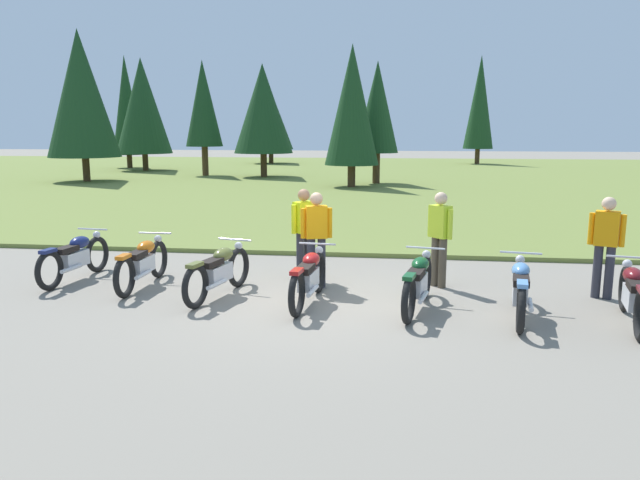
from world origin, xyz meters
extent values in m
plane|color=gray|center=(0.00, 0.00, 0.00)|extent=(140.00, 140.00, 0.00)
cube|color=olive|center=(0.00, 25.49, 0.05)|extent=(80.00, 44.00, 0.10)
cylinder|color=#47331E|center=(7.34, 38.89, 0.64)|extent=(0.36, 0.36, 1.27)
cone|color=#193D1E|center=(7.34, 38.89, 4.77)|extent=(2.27, 2.27, 7.00)
cylinder|color=#47331E|center=(0.21, 20.70, 0.80)|extent=(0.36, 0.36, 1.60)
cone|color=#193D1E|center=(0.21, 20.70, 3.80)|extent=(2.10, 2.10, 4.39)
cylinder|color=#47331E|center=(-14.61, 19.99, 0.67)|extent=(0.36, 0.36, 1.34)
cone|color=#193D1E|center=(-14.61, 19.99, 4.50)|extent=(3.60, 3.60, 6.31)
cylinder|color=#47331E|center=(-8.65, 37.56, 0.61)|extent=(0.36, 0.36, 1.21)
cone|color=#193D1E|center=(-8.65, 37.56, 3.54)|extent=(3.48, 3.48, 4.65)
cylinder|color=#47331E|center=(-14.99, 28.24, 0.61)|extent=(0.36, 0.36, 1.21)
cone|color=#193D1E|center=(-14.99, 28.24, 4.21)|extent=(3.53, 3.53, 6.00)
cylinder|color=#47331E|center=(-9.80, 24.64, 0.89)|extent=(0.36, 0.36, 1.77)
cone|color=#193D1E|center=(-9.80, 24.64, 4.18)|extent=(2.11, 2.11, 4.82)
cylinder|color=#47331E|center=(-0.86, 18.69, 0.56)|extent=(0.36, 0.36, 1.12)
cone|color=#193D1E|center=(-0.86, 18.69, 3.82)|extent=(2.50, 2.50, 5.41)
cylinder|color=#47331E|center=(-17.24, 30.79, 0.51)|extent=(0.36, 0.36, 1.02)
cone|color=#193D1E|center=(-17.24, 30.79, 4.35)|extent=(2.12, 2.12, 6.67)
cylinder|color=#47331E|center=(-6.23, 24.12, 0.71)|extent=(0.36, 0.36, 1.43)
cone|color=#193D1E|center=(-6.23, 24.12, 3.86)|extent=(3.28, 3.28, 4.87)
torus|color=black|center=(-4.47, 1.50, 0.35)|extent=(0.17, 0.71, 0.70)
torus|color=black|center=(-4.61, 0.11, 0.35)|extent=(0.17, 0.71, 0.70)
cube|color=silver|center=(-4.54, 0.80, 0.40)|extent=(0.27, 0.66, 0.28)
ellipsoid|color=navy|center=(-4.52, 0.98, 0.68)|extent=(0.31, 0.50, 0.22)
cube|color=black|center=(-4.56, 0.59, 0.62)|extent=(0.27, 0.50, 0.10)
cube|color=navy|center=(-4.61, 0.11, 0.69)|extent=(0.17, 0.33, 0.06)
cylinder|color=silver|center=(-4.48, 1.40, 0.86)|extent=(0.62, 0.10, 0.03)
sphere|color=silver|center=(-4.46, 1.52, 0.73)|extent=(0.14, 0.14, 0.14)
cylinder|color=silver|center=(-4.43, 0.49, 0.30)|extent=(0.13, 0.55, 0.07)
torus|color=black|center=(-3.12, 1.23, 0.35)|extent=(0.11, 0.70, 0.70)
torus|color=black|center=(-3.13, -0.17, 0.35)|extent=(0.11, 0.70, 0.70)
cube|color=silver|center=(-3.12, 0.53, 0.40)|extent=(0.20, 0.64, 0.28)
ellipsoid|color=orange|center=(-3.12, 0.71, 0.68)|extent=(0.26, 0.48, 0.22)
cube|color=black|center=(-3.12, 0.31, 0.62)|extent=(0.22, 0.48, 0.10)
cube|color=orange|center=(-3.13, -0.17, 0.69)|extent=(0.14, 0.32, 0.06)
cylinder|color=silver|center=(-3.12, 1.13, 0.86)|extent=(0.62, 0.04, 0.03)
sphere|color=silver|center=(-3.12, 1.25, 0.73)|extent=(0.14, 0.14, 0.14)
cylinder|color=silver|center=(-2.98, 0.23, 0.30)|extent=(0.07, 0.55, 0.07)
torus|color=black|center=(-1.46, 0.76, 0.35)|extent=(0.25, 0.70, 0.70)
torus|color=black|center=(-1.78, -0.60, 0.35)|extent=(0.25, 0.70, 0.70)
cube|color=silver|center=(-1.62, 0.08, 0.40)|extent=(0.34, 0.67, 0.28)
ellipsoid|color=brown|center=(-1.58, 0.26, 0.68)|extent=(0.36, 0.53, 0.22)
cube|color=black|center=(-1.67, -0.13, 0.62)|extent=(0.32, 0.52, 0.10)
cube|color=brown|center=(-1.78, -0.60, 0.69)|extent=(0.21, 0.34, 0.06)
cylinder|color=silver|center=(-1.49, 0.67, 0.86)|extent=(0.61, 0.17, 0.03)
sphere|color=silver|center=(-1.46, 0.78, 0.73)|extent=(0.14, 0.14, 0.14)
cylinder|color=silver|center=(-1.55, -0.24, 0.30)|extent=(0.19, 0.55, 0.07)
torus|color=black|center=(-0.02, 0.57, 0.35)|extent=(0.17, 0.71, 0.70)
torus|color=black|center=(-0.16, -0.83, 0.35)|extent=(0.17, 0.71, 0.70)
cube|color=silver|center=(-0.09, -0.13, 0.40)|extent=(0.26, 0.66, 0.28)
ellipsoid|color=#AD1919|center=(-0.07, 0.05, 0.68)|extent=(0.31, 0.50, 0.22)
cube|color=black|center=(-0.11, -0.35, 0.62)|extent=(0.27, 0.50, 0.10)
cube|color=#AD1919|center=(-0.16, -0.83, 0.69)|extent=(0.17, 0.33, 0.06)
cylinder|color=silver|center=(-0.03, 0.47, 0.86)|extent=(0.62, 0.09, 0.03)
sphere|color=silver|center=(-0.02, 0.59, 0.73)|extent=(0.14, 0.14, 0.14)
cylinder|color=silver|center=(0.02, -0.44, 0.30)|extent=(0.13, 0.55, 0.07)
torus|color=black|center=(1.76, 0.43, 0.35)|extent=(0.24, 0.71, 0.70)
torus|color=black|center=(1.46, -0.93, 0.35)|extent=(0.24, 0.71, 0.70)
cube|color=silver|center=(1.61, -0.25, 0.40)|extent=(0.33, 0.67, 0.28)
ellipsoid|color=#144C23|center=(1.65, -0.07, 0.68)|extent=(0.35, 0.52, 0.22)
cube|color=black|center=(1.57, -0.47, 0.62)|extent=(0.32, 0.52, 0.10)
cube|color=#144C23|center=(1.46, -0.93, 0.69)|extent=(0.20, 0.34, 0.06)
cylinder|color=silver|center=(1.74, 0.34, 0.86)|extent=(0.61, 0.16, 0.03)
sphere|color=silver|center=(1.76, 0.45, 0.73)|extent=(0.14, 0.14, 0.14)
cylinder|color=silver|center=(1.69, -0.57, 0.30)|extent=(0.18, 0.55, 0.07)
torus|color=black|center=(3.19, 0.23, 0.35)|extent=(0.21, 0.71, 0.70)
torus|color=black|center=(2.96, -1.15, 0.35)|extent=(0.21, 0.71, 0.70)
cube|color=silver|center=(3.08, -0.46, 0.40)|extent=(0.30, 0.66, 0.28)
ellipsoid|color=#598CC6|center=(3.11, -0.28, 0.68)|extent=(0.34, 0.52, 0.22)
cube|color=black|center=(3.04, -0.68, 0.62)|extent=(0.30, 0.51, 0.10)
cube|color=#598CC6|center=(2.96, -1.15, 0.69)|extent=(0.19, 0.34, 0.06)
cylinder|color=silver|center=(3.18, 0.13, 0.86)|extent=(0.62, 0.13, 0.03)
sphere|color=silver|center=(3.20, 0.25, 0.73)|extent=(0.14, 0.14, 0.14)
cylinder|color=silver|center=(3.17, -0.78, 0.30)|extent=(0.16, 0.55, 0.07)
torus|color=black|center=(4.73, 0.11, 0.35)|extent=(0.24, 0.71, 0.70)
cube|color=silver|center=(4.60, -0.58, 0.40)|extent=(0.32, 0.67, 0.28)
ellipsoid|color=maroon|center=(4.63, -0.40, 0.68)|extent=(0.35, 0.52, 0.22)
cube|color=black|center=(4.55, -0.79, 0.62)|extent=(0.31, 0.51, 0.10)
cylinder|color=silver|center=(4.71, 0.01, 0.86)|extent=(0.61, 0.15, 0.03)
sphere|color=silver|center=(4.74, 0.13, 0.73)|extent=(0.14, 0.14, 0.14)
cylinder|color=#2D2D38|center=(-0.01, 0.92, 0.44)|extent=(0.14, 0.14, 0.88)
cylinder|color=#2D2D38|center=(-0.19, 0.88, 0.44)|extent=(0.14, 0.14, 0.88)
cube|color=orange|center=(-0.10, 0.90, 1.16)|extent=(0.40, 0.30, 0.56)
sphere|color=tan|center=(-0.10, 0.90, 1.56)|extent=(0.22, 0.22, 0.22)
cylinder|color=orange|center=(0.12, 0.96, 1.14)|extent=(0.09, 0.09, 0.52)
cylinder|color=orange|center=(-0.32, 0.84, 1.14)|extent=(0.09, 0.09, 0.52)
cylinder|color=#2D2D38|center=(4.55, 0.84, 0.44)|extent=(0.14, 0.14, 0.88)
cylinder|color=#2D2D38|center=(4.71, 0.78, 0.44)|extent=(0.14, 0.14, 0.88)
cube|color=orange|center=(4.63, 0.81, 1.16)|extent=(0.42, 0.34, 0.56)
sphere|color=beige|center=(4.63, 0.81, 1.56)|extent=(0.22, 0.22, 0.22)
cylinder|color=orange|center=(4.42, 0.89, 1.14)|extent=(0.09, 0.09, 0.52)
cylinder|color=orange|center=(4.84, 0.72, 1.14)|extent=(0.09, 0.09, 0.52)
cylinder|color=#4C4233|center=(1.96, 1.29, 0.44)|extent=(0.14, 0.14, 0.88)
cylinder|color=#4C4233|center=(2.08, 1.16, 0.44)|extent=(0.14, 0.14, 0.88)
cube|color=#C6E52D|center=(2.02, 1.22, 1.16)|extent=(0.41, 0.41, 0.56)
sphere|color=beige|center=(2.02, 1.22, 1.56)|extent=(0.22, 0.22, 0.22)
cylinder|color=#C6E52D|center=(1.86, 1.39, 1.14)|extent=(0.09, 0.09, 0.52)
cylinder|color=#C6E52D|center=(2.17, 1.05, 1.14)|extent=(0.09, 0.09, 0.52)
cylinder|color=#2D2D38|center=(-0.35, 1.53, 0.44)|extent=(0.14, 0.14, 0.88)
cylinder|color=#2D2D38|center=(-0.47, 1.40, 0.44)|extent=(0.14, 0.14, 0.88)
cube|color=#D8EA19|center=(-0.41, 1.46, 1.16)|extent=(0.41, 0.41, 0.56)
sphere|color=#9E7051|center=(-0.41, 1.46, 1.56)|extent=(0.22, 0.22, 0.22)
cylinder|color=#D8EA19|center=(-0.25, 1.63, 1.14)|extent=(0.09, 0.09, 0.52)
cylinder|color=#D8EA19|center=(-0.56, 1.29, 1.14)|extent=(0.09, 0.09, 0.52)
camera|label=1|loc=(1.27, -9.25, 2.73)|focal=33.79mm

